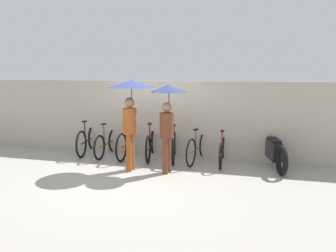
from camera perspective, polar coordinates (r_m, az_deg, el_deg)
name	(u,v)px	position (r m, az deg, el deg)	size (l,w,h in m)	color
ground_plane	(132,174)	(7.65, -6.23, -8.26)	(30.00, 30.00, 0.00)	#9E998E
back_wall	(155,118)	(9.10, -2.27, 1.35)	(13.07, 0.12, 2.08)	#B2A893
parked_bicycle_0	(87,140)	(9.62, -13.85, -2.39)	(0.45, 1.70, 1.06)	black
parked_bicycle_1	(107,143)	(9.27, -10.60, -2.92)	(0.44, 1.65, 1.02)	black
parked_bicycle_2	(128,143)	(9.00, -6.96, -2.97)	(0.44, 1.73, 1.04)	black
parked_bicycle_3	(151,144)	(8.84, -3.01, -3.22)	(0.50, 1.77, 1.03)	black
parked_bicycle_4	(174,145)	(8.69, 1.07, -3.39)	(0.52, 1.75, 1.02)	black
parked_bicycle_5	(198,147)	(8.55, 5.22, -3.73)	(0.45, 1.76, 1.00)	black
parked_bicycle_6	(222,150)	(8.45, 9.45, -4.12)	(0.44, 1.71, 1.10)	black
pedestrian_leading	(131,97)	(7.67, -6.47, 4.98)	(1.14, 1.14, 2.13)	#9E4C1E
pedestrian_center	(168,107)	(7.43, -0.01, 3.31)	(0.85, 0.85, 2.04)	brown
motorcycle	(273,151)	(8.49, 17.89, -4.18)	(0.70, 2.08, 0.91)	black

